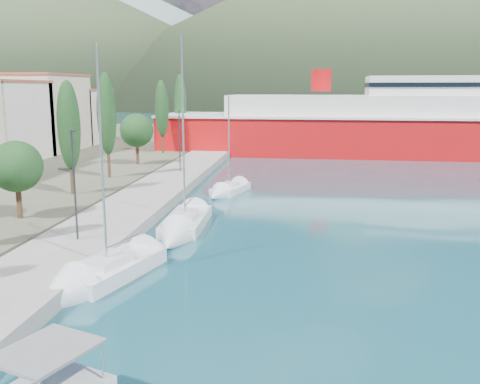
# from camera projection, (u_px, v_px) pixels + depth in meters

# --- Properties ---
(ground) EXTENTS (1400.00, 1400.00, 0.00)m
(ground) POSITION_uv_depth(u_px,v_px,m) (290.00, 125.00, 133.17)
(ground) COLOR #194E5A
(quay) EXTENTS (5.00, 88.00, 0.80)m
(quay) POSITION_uv_depth(u_px,v_px,m) (145.00, 199.00, 42.49)
(quay) COLOR gray
(quay) RESTS_ON ground
(hills_far) EXTENTS (1480.00, 900.00, 180.00)m
(hills_far) POSITION_uv_depth(u_px,v_px,m) (429.00, 25.00, 588.65)
(hills_far) COLOR gray
(hills_far) RESTS_ON ground
(hills_near) EXTENTS (1010.00, 520.00, 115.00)m
(hills_near) POSITION_uv_depth(u_px,v_px,m) (447.00, 28.00, 358.66)
(hills_near) COLOR #38482D
(hills_near) RESTS_ON ground
(tree_row) EXTENTS (3.70, 63.53, 10.46)m
(tree_row) POSITION_uv_depth(u_px,v_px,m) (101.00, 126.00, 48.58)
(tree_row) COLOR #47301E
(tree_row) RESTS_ON land_strip
(lamp_posts) EXTENTS (0.15, 47.16, 6.06)m
(lamp_posts) POSITION_uv_depth(u_px,v_px,m) (84.00, 177.00, 30.43)
(lamp_posts) COLOR #2D2D33
(lamp_posts) RESTS_ON quay
(sailboat_near) EXTENTS (4.79, 8.76, 12.06)m
(sailboat_near) POSITION_uv_depth(u_px,v_px,m) (85.00, 284.00, 24.32)
(sailboat_near) COLOR silver
(sailboat_near) RESTS_ON ground
(sailboat_mid) EXTENTS (2.62, 9.28, 13.28)m
(sailboat_mid) POSITION_uv_depth(u_px,v_px,m) (179.00, 231.00, 33.37)
(sailboat_mid) COLOR silver
(sailboat_mid) RESTS_ON ground
(sailboat_far) EXTENTS (3.68, 6.67, 9.34)m
(sailboat_far) POSITION_uv_depth(u_px,v_px,m) (223.00, 192.00, 45.92)
(sailboat_far) COLOR silver
(sailboat_far) RESTS_ON ground
(ferry) EXTENTS (62.11, 15.18, 12.25)m
(ferry) POSITION_uv_depth(u_px,v_px,m) (384.00, 128.00, 73.58)
(ferry) COLOR red
(ferry) RESTS_ON ground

